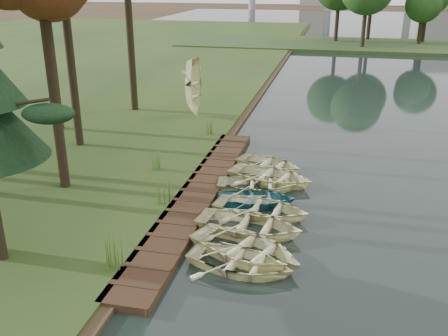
% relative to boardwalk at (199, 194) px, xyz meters
% --- Properties ---
extents(ground, '(300.00, 300.00, 0.00)m').
position_rel_boardwalk_xyz_m(ground, '(1.60, 0.00, -0.15)').
color(ground, '#3D2F1D').
extents(boardwalk, '(1.60, 16.00, 0.30)m').
position_rel_boardwalk_xyz_m(boardwalk, '(0.00, 0.00, 0.00)').
color(boardwalk, '#362315').
rests_on(boardwalk, ground).
extents(peninsula, '(50.00, 14.00, 0.45)m').
position_rel_boardwalk_xyz_m(peninsula, '(9.60, 50.00, 0.08)').
color(peninsula, '#2C431D').
rests_on(peninsula, ground).
extents(rowboat_0, '(3.86, 3.07, 0.72)m').
position_rel_boardwalk_xyz_m(rowboat_0, '(2.80, -5.12, 0.26)').
color(rowboat_0, beige).
rests_on(rowboat_0, water).
extents(rowboat_1, '(4.81, 4.20, 0.83)m').
position_rel_boardwalk_xyz_m(rowboat_1, '(2.84, -4.36, 0.32)').
color(rowboat_1, beige).
rests_on(rowboat_1, water).
extents(rowboat_2, '(4.24, 3.27, 0.81)m').
position_rel_boardwalk_xyz_m(rowboat_2, '(2.64, -2.67, 0.31)').
color(rowboat_2, beige).
rests_on(rowboat_2, water).
extents(rowboat_3, '(4.05, 3.12, 0.78)m').
position_rel_boardwalk_xyz_m(rowboat_3, '(2.85, -1.23, 0.29)').
color(rowboat_3, beige).
rests_on(rowboat_3, water).
extents(rowboat_4, '(3.49, 2.71, 0.66)m').
position_rel_boardwalk_xyz_m(rowboat_4, '(2.50, -0.23, 0.23)').
color(rowboat_4, teal).
rests_on(rowboat_4, water).
extents(rowboat_5, '(3.78, 2.91, 0.72)m').
position_rel_boardwalk_xyz_m(rowboat_5, '(2.31, 1.16, 0.26)').
color(rowboat_5, beige).
rests_on(rowboat_5, water).
extents(rowboat_6, '(4.50, 3.72, 0.81)m').
position_rel_boardwalk_xyz_m(rowboat_6, '(2.75, 2.15, 0.30)').
color(rowboat_6, beige).
rests_on(rowboat_6, water).
extents(rowboat_7, '(3.84, 3.26, 0.67)m').
position_rel_boardwalk_xyz_m(rowboat_7, '(2.44, 3.87, 0.24)').
color(rowboat_7, beige).
rests_on(rowboat_7, water).
extents(stored_rowboat, '(4.03, 3.14, 0.77)m').
position_rel_boardwalk_xyz_m(stored_rowboat, '(-3.40, 11.51, 0.53)').
color(stored_rowboat, beige).
rests_on(stored_rowboat, bank).
extents(reeds_0, '(0.60, 0.60, 1.14)m').
position_rel_boardwalk_xyz_m(reeds_0, '(-1.00, -6.22, 0.72)').
color(reeds_0, '#3F661E').
rests_on(reeds_0, bank).
extents(reeds_1, '(0.60, 0.60, 1.02)m').
position_rel_boardwalk_xyz_m(reeds_1, '(-1.00, -1.44, 0.66)').
color(reeds_1, '#3F661E').
rests_on(reeds_1, bank).
extents(reeds_2, '(0.60, 0.60, 0.94)m').
position_rel_boardwalk_xyz_m(reeds_2, '(-2.60, 2.03, 0.62)').
color(reeds_2, '#3F661E').
rests_on(reeds_2, bank).
extents(reeds_3, '(0.60, 0.60, 1.00)m').
position_rel_boardwalk_xyz_m(reeds_3, '(-1.57, 7.80, 0.65)').
color(reeds_3, '#3F661E').
rests_on(reeds_3, bank).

